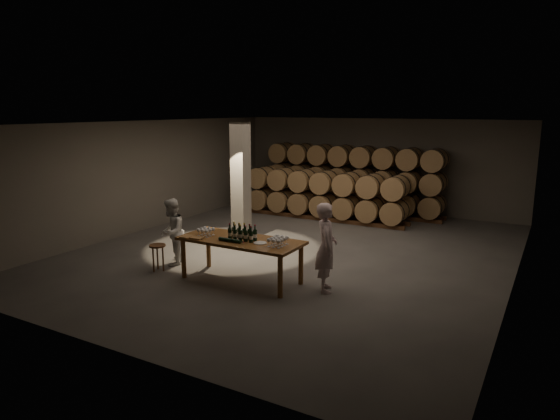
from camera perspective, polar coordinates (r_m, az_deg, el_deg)
The scene contains 15 objects.
room at distance 13.38m, azimuth -4.50°, elevation 3.15°, with size 12.00×12.00×12.00m.
tasting_table at distance 10.37m, azimuth -4.50°, elevation -3.89°, with size 2.60×1.10×0.90m.
barrel_stack_back at distance 17.28m, azimuth 8.28°, elevation 3.63°, with size 6.26×0.95×2.31m.
barrel_stack_front at distance 16.21m, azimuth 5.15°, elevation 1.86°, with size 5.48×0.95×1.57m.
bottle_cluster at distance 10.26m, azimuth -4.32°, elevation -2.77°, with size 0.60×0.23×0.33m.
lying_bottles at distance 10.13m, azimuth -5.73°, elevation -3.45°, with size 0.60×0.08×0.08m.
glass_cluster_left at distance 10.68m, azimuth -8.48°, elevation -2.27°, with size 0.30×0.30×0.17m.
glass_cluster_right at distance 9.81m, azimuth -0.24°, elevation -3.36°, with size 0.30×0.41×0.17m.
plate at distance 10.00m, azimuth -2.29°, elevation -3.78°, with size 0.26×0.26×0.02m, color silver.
notebook_near at distance 10.49m, azimuth -9.48°, elevation -3.16°, with size 0.26×0.21×0.03m, color #9B6B38.
notebook_corner at distance 10.65m, azimuth -10.59°, elevation -2.99°, with size 0.21×0.27×0.02m, color #9B6B38.
pen at distance 10.43m, azimuth -9.13°, elevation -3.30°, with size 0.01×0.01×0.13m, color black.
stool at distance 11.36m, azimuth -13.82°, elevation -4.41°, with size 0.36×0.36×0.60m.
person_man at distance 9.80m, azimuth 5.31°, elevation -4.28°, with size 0.65×0.42×1.77m, color beige.
person_woman at distance 11.70m, azimuth -12.27°, elevation -2.46°, with size 0.75×0.58×1.54m, color silver.
Camera 1 is at (5.61, -10.77, 3.56)m, focal length 32.00 mm.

